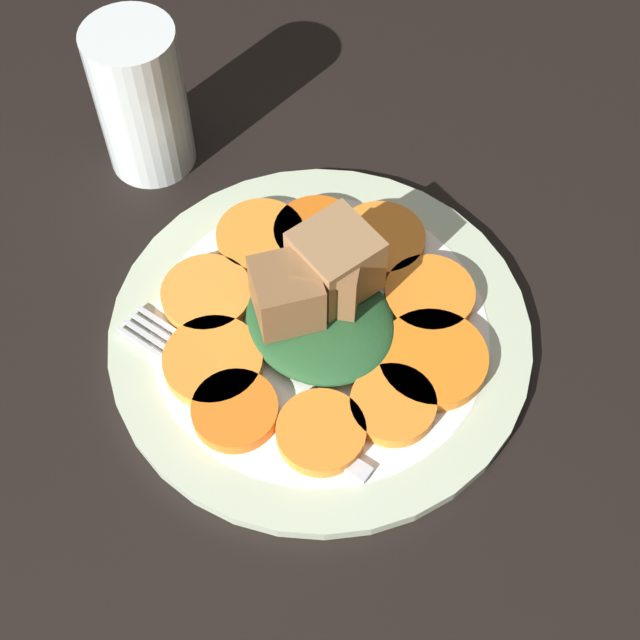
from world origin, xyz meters
TOP-DOWN VIEW (x-y plane):
  - table_slab at (0.00, 0.00)cm, footprint 120.00×120.00cm
  - plate at (0.00, 0.00)cm, footprint 28.52×28.52cm
  - carrot_slice_0 at (-5.42, 5.34)cm, footprint 6.21×6.21cm
  - carrot_slice_1 at (-8.09, 2.31)cm, footprint 6.31×6.31cm
  - carrot_slice_2 at (-7.18, -3.68)cm, footprint 6.21×6.21cm
  - carrot_slice_3 at (-3.01, -6.91)cm, footprint 6.54×6.54cm
  - carrot_slice_4 at (0.62, -8.35)cm, footprint 5.52×5.52cm
  - carrot_slice_5 at (5.55, -5.67)cm, footprint 5.64×5.64cm
  - carrot_slice_6 at (7.51, -1.15)cm, footprint 5.51×5.51cm
  - carrot_slice_7 at (7.17, 3.14)cm, footprint 7.19×7.19cm
  - carrot_slice_8 at (3.78, 6.84)cm, footprint 6.18×6.18cm
  - carrot_slice_9 at (-1.76, 8.04)cm, footprint 6.33×6.33cm
  - center_pile at (-0.68, 0.69)cm, footprint 10.41×9.89cm
  - fork at (-0.61, -7.16)cm, footprint 19.60×4.53cm
  - water_glass at (-20.71, 2.81)cm, footprint 6.59×6.59cm

SIDE VIEW (x-z plane):
  - table_slab at x=0.00cm, z-range 0.00..2.00cm
  - plate at x=0.00cm, z-range 1.99..3.04cm
  - fork at x=-0.61cm, z-range 3.10..3.50cm
  - carrot_slice_0 at x=-5.42cm, z-range 3.10..4.16cm
  - carrot_slice_1 at x=-8.09cm, z-range 3.10..4.16cm
  - carrot_slice_2 at x=-7.18cm, z-range 3.10..4.16cm
  - carrot_slice_3 at x=-3.01cm, z-range 3.10..4.16cm
  - carrot_slice_4 at x=0.62cm, z-range 3.10..4.16cm
  - carrot_slice_5 at x=5.55cm, z-range 3.10..4.16cm
  - carrot_slice_6 at x=7.51cm, z-range 3.10..4.16cm
  - carrot_slice_7 at x=7.17cm, z-range 3.10..4.16cm
  - carrot_slice_8 at x=3.78cm, z-range 3.10..4.16cm
  - carrot_slice_9 at x=-1.76cm, z-range 3.10..4.16cm
  - center_pile at x=-0.68cm, z-range 2.57..9.13cm
  - water_glass at x=-20.71cm, z-range 2.00..14.01cm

